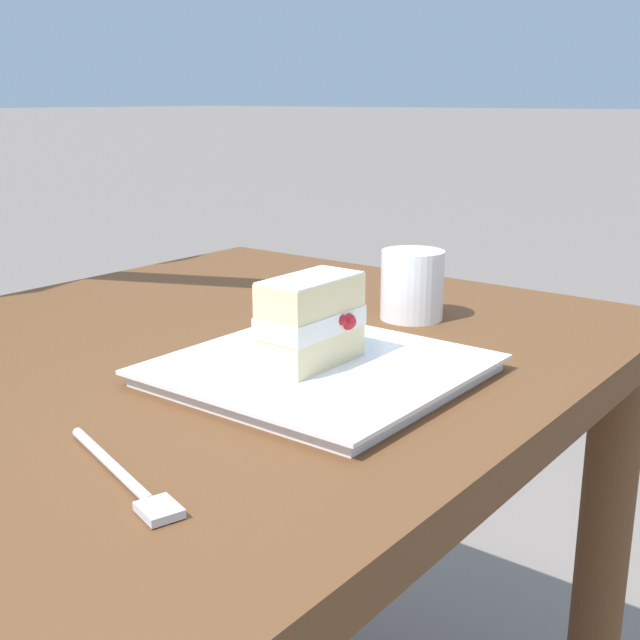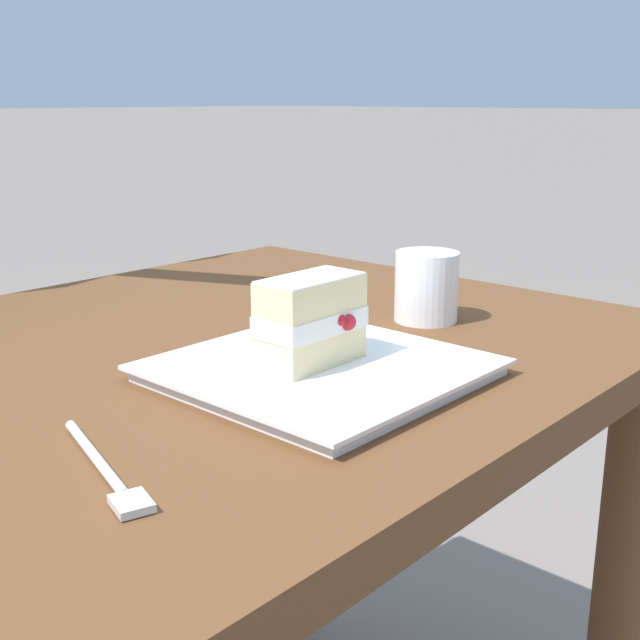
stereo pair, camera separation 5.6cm
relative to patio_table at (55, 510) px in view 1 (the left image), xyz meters
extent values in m
cylinder|color=brown|center=(-0.61, -0.33, -0.28)|extent=(0.07, 0.07, 0.71)
cylinder|color=brown|center=(-0.61, 0.33, -0.28)|extent=(0.07, 0.07, 0.71)
cube|color=brown|center=(0.00, 0.00, 0.09)|extent=(1.35, 0.78, 0.04)
cube|color=white|center=(-0.19, 0.17, 0.12)|extent=(0.26, 0.26, 0.01)
cube|color=white|center=(-0.19, 0.17, 0.13)|extent=(0.27, 0.27, 0.00)
cube|color=beige|center=(-0.19, 0.16, 0.15)|extent=(0.10, 0.05, 0.03)
cube|color=white|center=(-0.19, 0.16, 0.17)|extent=(0.11, 0.05, 0.02)
sphere|color=#B21923|center=(-0.19, 0.14, 0.17)|extent=(0.02, 0.02, 0.02)
sphere|color=#B21923|center=(-0.20, 0.19, 0.17)|extent=(0.01, 0.01, 0.01)
sphere|color=#B21923|center=(-0.17, 0.13, 0.17)|extent=(0.01, 0.01, 0.01)
sphere|color=#B21923|center=(-0.21, 0.19, 0.17)|extent=(0.02, 0.02, 0.02)
cube|color=beige|center=(-0.19, 0.16, 0.20)|extent=(0.10, 0.05, 0.03)
cube|color=white|center=(-0.19, 0.16, 0.21)|extent=(0.10, 0.05, 0.00)
cylinder|color=silver|center=(0.06, 0.17, 0.12)|extent=(0.05, 0.14, 0.01)
cube|color=silver|center=(0.08, 0.25, 0.12)|extent=(0.03, 0.04, 0.01)
cylinder|color=white|center=(-0.44, 0.12, 0.16)|extent=(0.08, 0.08, 0.08)
cylinder|color=black|center=(-0.44, 0.12, 0.19)|extent=(0.07, 0.07, 0.00)
camera|label=1|loc=(0.39, 0.62, 0.38)|focal=45.45mm
camera|label=2|loc=(0.36, 0.66, 0.38)|focal=45.45mm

